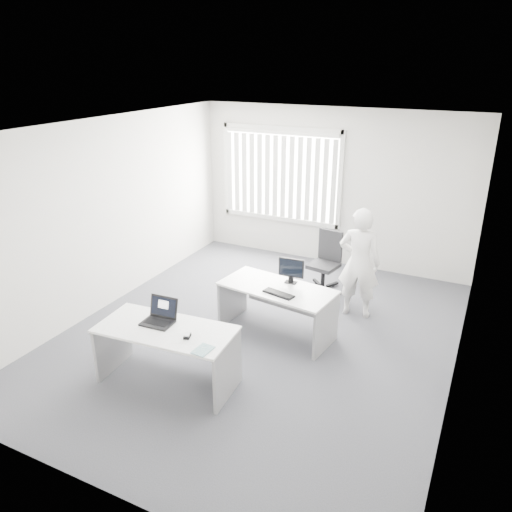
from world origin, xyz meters
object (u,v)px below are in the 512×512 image
at_px(person, 359,263).
at_px(monitor, 291,271).
at_px(desk_far, 277,300).
at_px(office_chair, 325,272).
at_px(laptop, 156,313).
at_px(desk_near, 167,343).

relative_size(person, monitor, 4.62).
xyz_separation_m(desk_far, office_chair, (0.13, 1.64, -0.20)).
bearing_deg(monitor, office_chair, 85.77).
bearing_deg(monitor, laptop, -121.55).
bearing_deg(monitor, desk_near, -117.31).
relative_size(office_chair, laptop, 2.76).
xyz_separation_m(office_chair, monitor, (-0.02, -1.43, 0.57)).
xyz_separation_m(desk_near, laptop, (-0.14, 0.04, 0.34)).
xyz_separation_m(office_chair, person, (0.70, -0.61, 0.52)).
distance_m(desk_near, desk_far, 1.72).
height_order(person, monitor, person).
height_order(desk_far, laptop, laptop).
bearing_deg(desk_near, person, 55.41).
height_order(desk_near, laptop, laptop).
distance_m(desk_near, office_chair, 3.32).
bearing_deg(office_chair, desk_near, -93.69).
relative_size(person, laptop, 4.60).
distance_m(desk_far, monitor, 0.44).
bearing_deg(desk_far, person, 58.76).
height_order(desk_near, office_chair, office_chair).
bearing_deg(laptop, person, 53.57).
bearing_deg(monitor, desk_far, -121.58).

